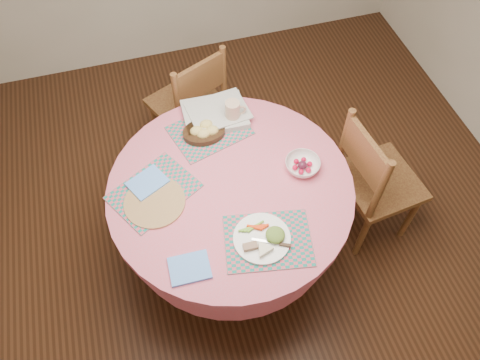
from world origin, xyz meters
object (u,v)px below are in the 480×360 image
(dining_table, at_px, (231,206))
(wicker_trivet, at_px, (155,202))
(dinner_plate, at_px, (264,238))
(latte_mug, at_px, (233,112))
(fruit_bowl, at_px, (302,165))
(chair_right, at_px, (373,180))
(bread_bowl, at_px, (204,131))
(chair_back, at_px, (191,103))

(dining_table, distance_m, wicker_trivet, 0.43)
(wicker_trivet, bearing_deg, dinner_plate, -37.73)
(dining_table, height_order, dinner_plate, dinner_plate)
(wicker_trivet, distance_m, latte_mug, 0.65)
(dinner_plate, relative_size, fruit_bowl, 1.16)
(chair_right, height_order, bread_bowl, chair_right)
(dining_table, relative_size, chair_right, 1.31)
(dinner_plate, bearing_deg, chair_right, 22.18)
(dinner_plate, height_order, latte_mug, latte_mug)
(wicker_trivet, bearing_deg, latte_mug, 38.20)
(chair_right, distance_m, latte_mug, 0.89)
(dining_table, bearing_deg, bread_bowl, 97.11)
(bread_bowl, bearing_deg, chair_back, 87.73)
(dinner_plate, bearing_deg, chair_back, 94.18)
(chair_right, distance_m, fruit_bowl, 0.54)
(latte_mug, xyz_separation_m, fruit_bowl, (0.25, -0.41, -0.05))
(dinner_plate, xyz_separation_m, latte_mug, (0.07, 0.75, 0.05))
(chair_back, relative_size, dinner_plate, 3.45)
(chair_back, height_order, latte_mug, chair_back)
(latte_mug, relative_size, fruit_bowl, 0.61)
(bread_bowl, bearing_deg, fruit_bowl, -39.99)
(dinner_plate, distance_m, bread_bowl, 0.70)
(chair_back, xyz_separation_m, wicker_trivet, (-0.36, -0.87, 0.28))
(wicker_trivet, relative_size, latte_mug, 2.16)
(wicker_trivet, xyz_separation_m, latte_mug, (0.51, 0.40, 0.07))
(chair_right, relative_size, latte_mug, 6.80)
(dining_table, bearing_deg, dinner_plate, -79.10)
(chair_right, bearing_deg, dining_table, 81.97)
(dinner_plate, height_order, bread_bowl, bread_bowl)
(chair_back, distance_m, wicker_trivet, 0.98)
(dining_table, distance_m, dinner_plate, 0.41)
(dining_table, relative_size, bread_bowl, 5.39)
(bread_bowl, bearing_deg, wicker_trivet, -133.81)
(dinner_plate, distance_m, fruit_bowl, 0.46)
(dining_table, relative_size, wicker_trivet, 4.13)
(bread_bowl, height_order, latte_mug, latte_mug)
(chair_right, relative_size, bread_bowl, 4.11)
(wicker_trivet, height_order, latte_mug, latte_mug)
(chair_right, distance_m, wicker_trivet, 1.25)
(chair_back, xyz_separation_m, bread_bowl, (-0.02, -0.52, 0.31))
(wicker_trivet, distance_m, fruit_bowl, 0.76)
(dining_table, relative_size, latte_mug, 8.91)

